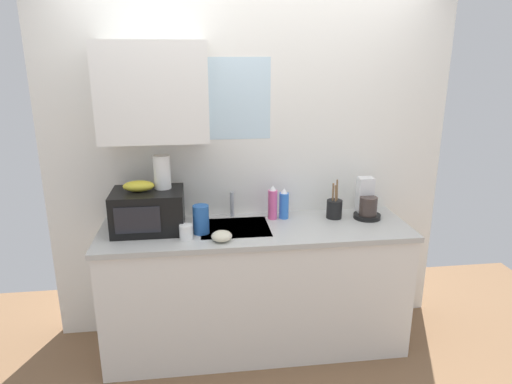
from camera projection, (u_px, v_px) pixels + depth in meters
kitchen_wall_assembly at (236, 154)px, 3.23m from camera, size 2.85×0.42×2.50m
counter_unit at (256, 286)px, 3.20m from camera, size 2.08×0.63×0.90m
sink_faucet at (232, 204)px, 3.25m from camera, size 0.03×0.03×0.18m
microwave at (148, 211)px, 2.99m from camera, size 0.46×0.35×0.27m
banana_bunch at (139, 186)px, 2.93m from camera, size 0.20×0.11×0.07m
paper_towel_roll at (162, 172)px, 2.98m from camera, size 0.11×0.11×0.22m
coffee_maker at (366, 203)px, 3.24m from camera, size 0.19×0.21×0.28m
dish_soap_bottle_pink at (273, 203)px, 3.20m from camera, size 0.06×0.06×0.24m
dish_soap_bottle_blue at (284, 204)px, 3.22m from camera, size 0.07×0.07×0.22m
cereal_canister at (201, 219)px, 2.95m from camera, size 0.10×0.10×0.19m
mug_white at (186, 232)px, 2.86m from camera, size 0.08×0.08×0.09m
utensil_crock at (334, 208)px, 3.23m from camera, size 0.11×0.11×0.28m
small_bowl at (222, 236)px, 2.84m from camera, size 0.13×0.13×0.06m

